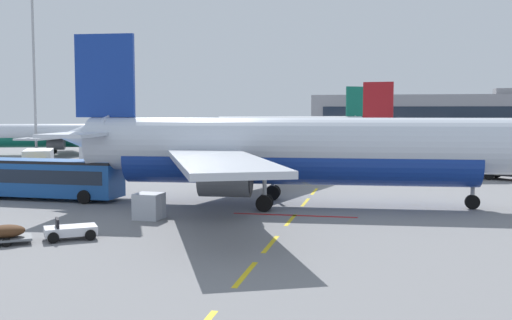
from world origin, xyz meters
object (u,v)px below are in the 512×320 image
(airliner_foreground, at_px, (289,150))
(apron_shuttle_bus, at_px, (44,176))
(airliner_mid_left, at_px, (295,128))
(apron_light_mast_near, at_px, (33,45))
(ground_power_truck, at_px, (113,160))
(uld_cargo_container, at_px, (149,206))
(airliner_far_center, at_px, (474,140))
(fuel_service_truck, at_px, (38,167))
(baggage_train, at_px, (7,234))
(airliner_far_right, at_px, (43,135))

(airliner_foreground, relative_size, apron_shuttle_bus, 2.87)
(airliner_mid_left, distance_m, apron_light_mast_near, 46.53)
(ground_power_truck, relative_size, uld_cargo_container, 4.27)
(airliner_mid_left, xyz_separation_m, apron_light_mast_near, (-33.75, -29.52, 12.45))
(airliner_far_center, bearing_deg, ground_power_truck, -156.36)
(fuel_service_truck, xyz_separation_m, baggage_train, (12.06, -22.56, -1.12))
(airliner_mid_left, bearing_deg, uld_cargo_container, -88.96)
(fuel_service_truck, xyz_separation_m, ground_power_truck, (3.17, 8.72, 0.00))
(airliner_mid_left, bearing_deg, airliner_far_right, -144.12)
(fuel_service_truck, relative_size, baggage_train, 0.92)
(ground_power_truck, xyz_separation_m, uld_cargo_container, (13.20, -23.14, -0.85))
(fuel_service_truck, bearing_deg, apron_shuttle_bus, -55.90)
(ground_power_truck, height_order, uld_cargo_container, ground_power_truck)
(airliner_far_right, xyz_separation_m, ground_power_truck, (23.20, -25.53, -1.35))
(baggage_train, height_order, uld_cargo_container, uld_cargo_container)
(airliner_far_center, bearing_deg, baggage_train, -121.21)
(ground_power_truck, distance_m, baggage_train, 32.54)
(fuel_service_truck, height_order, apron_light_mast_near, apron_light_mast_near)
(fuel_service_truck, distance_m, ground_power_truck, 9.28)
(airliner_mid_left, bearing_deg, fuel_service_truck, -104.15)
(fuel_service_truck, xyz_separation_m, apron_light_mast_near, (-18.72, 30.08, 14.45))
(ground_power_truck, bearing_deg, fuel_service_truck, -109.96)
(airliner_far_center, bearing_deg, airliner_foreground, -117.55)
(airliner_mid_left, relative_size, apron_shuttle_bus, 2.49)
(airliner_mid_left, xyz_separation_m, airliner_far_right, (-35.06, -25.36, -0.64))
(airliner_mid_left, distance_m, ground_power_truck, 52.28)
(baggage_train, xyz_separation_m, uld_cargo_container, (4.31, 8.14, 0.28))
(airliner_foreground, relative_size, uld_cargo_container, 20.70)
(apron_light_mast_near, bearing_deg, ground_power_truck, -44.30)
(airliner_foreground, height_order, ground_power_truck, airliner_foreground)
(apron_shuttle_bus, distance_m, uld_cargo_container, 12.60)
(apron_shuttle_bus, bearing_deg, airliner_mid_left, 81.99)
(airliner_foreground, xyz_separation_m, airliner_far_right, (-44.06, 41.59, -0.95))
(airliner_foreground, height_order, airliner_far_center, airliner_foreground)
(airliner_far_right, relative_size, ground_power_truck, 3.60)
(airliner_far_center, height_order, airliner_far_right, airliner_far_center)
(airliner_foreground, height_order, airliner_mid_left, airliner_foreground)
(airliner_mid_left, xyz_separation_m, uld_cargo_container, (1.35, -74.02, -2.84))
(fuel_service_truck, relative_size, uld_cargo_container, 4.36)
(apron_light_mast_near, bearing_deg, airliner_far_center, -4.57)
(airliner_foreground, bearing_deg, baggage_train, -128.18)
(airliner_far_center, relative_size, ground_power_truck, 4.07)
(fuel_service_truck, bearing_deg, airliner_far_right, 120.33)
(airliner_far_right, xyz_separation_m, apron_shuttle_bus, (25.53, -42.36, -1.25))
(airliner_mid_left, xyz_separation_m, airliner_far_center, (26.04, -34.30, -0.33))
(airliner_far_right, bearing_deg, uld_cargo_container, -53.20)
(apron_shuttle_bus, distance_m, apron_light_mast_near, 47.45)
(airliner_mid_left, relative_size, airliner_far_center, 1.03)
(airliner_mid_left, height_order, airliner_far_center, airliner_mid_left)
(airliner_foreground, distance_m, airliner_far_right, 60.60)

